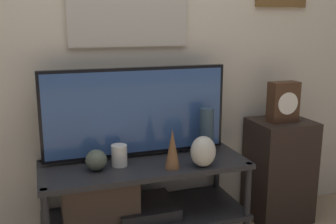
% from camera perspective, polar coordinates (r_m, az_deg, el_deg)
% --- Properties ---
extents(wall_back, '(6.40, 0.08, 2.70)m').
position_cam_1_polar(wall_back, '(2.49, -5.55, 12.67)').
color(wall_back, beige).
rests_on(wall_back, ground_plane).
extents(media_console, '(1.22, 0.49, 0.55)m').
position_cam_1_polar(media_console, '(2.41, -5.76, -12.13)').
color(media_console, '#232326').
rests_on(media_console, ground_plane).
extents(television, '(1.12, 0.05, 0.55)m').
position_cam_1_polar(television, '(2.37, -4.60, 0.02)').
color(television, black).
rests_on(television, media_console).
extents(vase_slim_bronze, '(0.09, 0.09, 0.23)m').
position_cam_1_polar(vase_slim_bronze, '(2.22, 0.64, -5.36)').
color(vase_slim_bronze, brown).
rests_on(vase_slim_bronze, media_console).
extents(vase_tall_ceramic, '(0.09, 0.09, 0.30)m').
position_cam_1_polar(vase_tall_ceramic, '(2.43, 5.60, -2.93)').
color(vase_tall_ceramic, '#2D4251').
rests_on(vase_tall_ceramic, media_console).
extents(vase_round_glass, '(0.12, 0.12, 0.12)m').
position_cam_1_polar(vase_round_glass, '(2.24, -10.38, -6.89)').
color(vase_round_glass, '#4C5647').
rests_on(vase_round_glass, media_console).
extents(vase_urn_stoneware, '(0.15, 0.14, 0.18)m').
position_cam_1_polar(vase_urn_stoneware, '(2.26, 5.12, -5.72)').
color(vase_urn_stoneware, beige).
rests_on(vase_urn_stoneware, media_console).
extents(candle_jar, '(0.09, 0.09, 0.12)m').
position_cam_1_polar(candle_jar, '(2.29, -7.08, -6.27)').
color(candle_jar, silver).
rests_on(candle_jar, media_console).
extents(side_table, '(0.40, 0.35, 0.71)m').
position_cam_1_polar(side_table, '(2.88, 15.80, -8.09)').
color(side_table, black).
rests_on(side_table, ground_plane).
extents(mantel_clock, '(0.20, 0.11, 0.27)m').
position_cam_1_polar(mantel_clock, '(2.72, 16.39, 1.40)').
color(mantel_clock, '#422819').
rests_on(mantel_clock, side_table).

